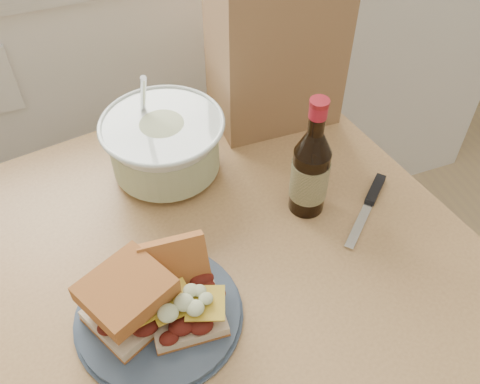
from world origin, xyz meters
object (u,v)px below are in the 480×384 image
object	(u,v)px
coleslaw_bowl	(165,147)
paper_bag	(276,48)
beer_bottle	(310,171)
plate	(159,314)
dining_table	(219,294)

from	to	relation	value
coleslaw_bowl	paper_bag	world-z (taller)	paper_bag
beer_bottle	plate	bearing A→B (deg)	-164.68
coleslaw_bowl	paper_bag	xyz separation A→B (m)	(0.26, 0.09, 0.10)
plate	paper_bag	bearing A→B (deg)	47.96
dining_table	paper_bag	size ratio (longest dim) A/B	3.00
dining_table	paper_bag	xyz separation A→B (m)	(0.24, 0.33, 0.26)
plate	coleslaw_bowl	distance (m)	0.33
coleslaw_bowl	beer_bottle	size ratio (longest dim) A/B	0.96
plate	beer_bottle	size ratio (longest dim) A/B	1.04
dining_table	beer_bottle	bearing A→B (deg)	7.73
plate	beer_bottle	world-z (taller)	beer_bottle
coleslaw_bowl	beer_bottle	world-z (taller)	beer_bottle
dining_table	plate	xyz separation A→B (m)	(-0.12, -0.07, 0.11)
dining_table	coleslaw_bowl	distance (m)	0.29
coleslaw_bowl	dining_table	bearing A→B (deg)	-85.57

